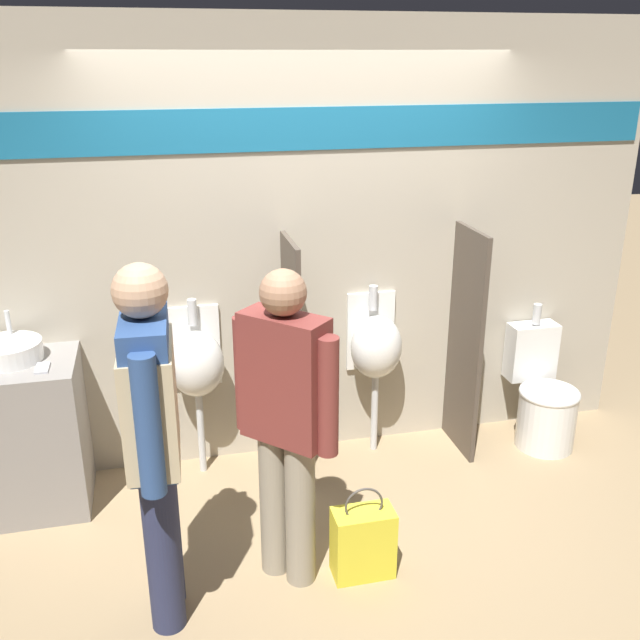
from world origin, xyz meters
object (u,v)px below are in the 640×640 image
at_px(toilet, 543,400).
at_px(shopping_bag, 363,542).
at_px(sink_basin, 8,351).
at_px(cell_phone, 42,368).
at_px(urinal_near_counter, 196,364).
at_px(urinal_far, 376,347).
at_px(person_in_vest, 153,426).
at_px(person_with_lanyard, 285,418).

distance_m(toilet, shopping_bag, 1.84).
height_order(sink_basin, cell_phone, sink_basin).
bearing_deg(urinal_near_counter, toilet, -4.27).
xyz_separation_m(sink_basin, cell_phone, (0.19, -0.16, -0.05)).
height_order(urinal_far, person_in_vest, person_in_vest).
height_order(urinal_near_counter, urinal_far, same).
bearing_deg(person_in_vest, person_with_lanyard, -75.28).
bearing_deg(person_with_lanyard, urinal_near_counter, -26.58).
bearing_deg(urinal_near_counter, cell_phone, -163.36).
relative_size(toilet, person_in_vest, 0.54).
height_order(person_with_lanyard, shopping_bag, person_with_lanyard).
bearing_deg(toilet, urinal_near_counter, 175.73).
height_order(urinal_near_counter, shopping_bag, urinal_near_counter).
distance_m(person_in_vest, shopping_bag, 1.26).
height_order(cell_phone, shopping_bag, cell_phone).
xyz_separation_m(sink_basin, urinal_near_counter, (1.02, 0.08, -0.22)).
xyz_separation_m(urinal_near_counter, urinal_far, (1.13, 0.00, 0.00)).
xyz_separation_m(urinal_near_counter, shopping_bag, (0.71, -1.16, -0.54)).
height_order(toilet, person_with_lanyard, person_with_lanyard).
bearing_deg(sink_basin, person_in_vest, -55.83).
distance_m(urinal_near_counter, person_with_lanyard, 1.14).
distance_m(urinal_far, shopping_bag, 1.35).
bearing_deg(urinal_far, shopping_bag, -109.85).
distance_m(toilet, person_in_vest, 2.81).
relative_size(toilet, shopping_bag, 1.82).
relative_size(sink_basin, person_in_vest, 0.21).
height_order(urinal_near_counter, person_in_vest, person_in_vest).
bearing_deg(urinal_far, person_with_lanyard, -126.23).
bearing_deg(urinal_near_counter, urinal_far, 0.00).
bearing_deg(person_with_lanyard, cell_phone, 10.44).
distance_m(sink_basin, cell_phone, 0.26).
relative_size(sink_basin, shopping_bag, 0.73).
relative_size(urinal_near_counter, urinal_far, 1.00).
relative_size(cell_phone, shopping_bag, 0.28).
distance_m(sink_basin, urinal_near_counter, 1.04).
bearing_deg(shopping_bag, toilet, 32.73).
bearing_deg(person_with_lanyard, person_in_vest, 58.09).
bearing_deg(toilet, person_with_lanyard, -154.72).
bearing_deg(person_in_vest, urinal_near_counter, -9.71).
bearing_deg(sink_basin, person_with_lanyard, -36.01).
bearing_deg(toilet, shopping_bag, -147.27).
height_order(toilet, shopping_bag, toilet).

